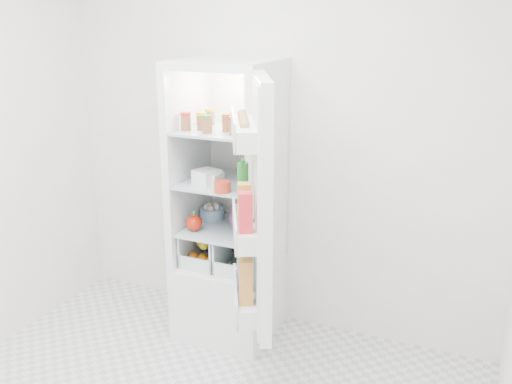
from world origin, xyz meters
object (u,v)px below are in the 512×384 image
at_px(refrigerator, 232,236).
at_px(red_cabbage, 243,217).
at_px(fridge_door, 256,211).
at_px(mushroom_bowl, 212,214).

relative_size(refrigerator, red_cabbage, 10.58).
height_order(refrigerator, fridge_door, refrigerator).
distance_m(refrigerator, fridge_door, 0.86).
bearing_deg(red_cabbage, fridge_door, -58.65).
bearing_deg(refrigerator, mushroom_bowl, 167.11).
distance_m(red_cabbage, mushroom_bowl, 0.29).
bearing_deg(refrigerator, fridge_door, -54.12).
bearing_deg(fridge_door, red_cabbage, 4.27).
height_order(red_cabbage, mushroom_bowl, red_cabbage).
bearing_deg(refrigerator, red_cabbage, -30.17).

